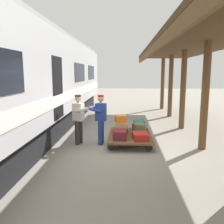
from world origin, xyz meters
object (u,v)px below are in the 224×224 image
object	(u,v)px
train_car	(13,84)
suitcase_maroon_trunk	(120,135)
luggage_cart	(130,136)
suitcase_olive_duffel	(139,127)
suitcase_tan_vintage	(121,125)
suitcase_orange_carryall	(121,119)
suitcase_brown_leather	(120,131)
porter_by_door	(79,118)
suitcase_teal_softside	(139,123)
suitcase_red_plastic	(140,136)
suitcase_navy_fabric	(139,132)
suitcase_burgundy_valise	(138,128)
suitcase_cream_canvas	(120,120)
suitcase_gray_aluminum	(121,127)
porter_in_overalls	(100,118)

from	to	relation	value
train_car	suitcase_maroon_trunk	size ratio (longest dim) A/B	39.07
luggage_cart	suitcase_olive_duffel	size ratio (longest dim) A/B	5.06
suitcase_olive_duffel	suitcase_tan_vintage	bearing A→B (deg)	2.11
suitcase_maroon_trunk	suitcase_orange_carryall	distance (m)	0.72
suitcase_tan_vintage	suitcase_orange_carryall	bearing A→B (deg)	-25.01
suitcase_brown_leather	porter_by_door	world-z (taller)	porter_by_door
suitcase_tan_vintage	suitcase_teal_softside	world-z (taller)	suitcase_tan_vintage
suitcase_teal_softside	porter_by_door	size ratio (longest dim) A/B	0.30
suitcase_brown_leather	suitcase_red_plastic	bearing A→B (deg)	138.68
luggage_cart	suitcase_brown_leather	size ratio (longest dim) A/B	3.54
suitcase_navy_fabric	train_car	bearing A→B (deg)	6.74
suitcase_burgundy_valise	suitcase_cream_canvas	bearing A→B (deg)	-1.17
suitcase_tan_vintage	suitcase_orange_carryall	xyz separation A→B (m)	(0.03, -0.01, 0.21)
luggage_cart	suitcase_cream_canvas	bearing A→B (deg)	-59.71
luggage_cart	suitcase_olive_duffel	distance (m)	0.47
suitcase_burgundy_valise	suitcase_orange_carryall	distance (m)	0.96
suitcase_maroon_trunk	suitcase_burgundy_valise	xyz separation A→B (m)	(-0.66, -1.16, -0.03)
suitcase_maroon_trunk	suitcase_orange_carryall	bearing A→B (deg)	-90.92
suitcase_orange_carryall	train_car	bearing A→B (deg)	8.23
suitcase_gray_aluminum	suitcase_olive_duffel	xyz separation A→B (m)	(-0.66, 0.55, 0.15)
suitcase_cream_canvas	suitcase_teal_softside	distance (m)	0.71
suitcase_navy_fabric	porter_in_overalls	world-z (taller)	porter_in_overalls
porter_in_overalls	suitcase_gray_aluminum	bearing A→B (deg)	-133.14
suitcase_orange_carryall	porter_by_door	distance (m)	1.43
suitcase_olive_duffel	porter_in_overalls	size ratio (longest dim) A/B	0.24
porter_in_overalls	suitcase_red_plastic	bearing A→B (deg)	162.15
suitcase_brown_leather	suitcase_cream_canvas	xyz separation A→B (m)	(0.02, -0.59, 0.26)
luggage_cart	suitcase_navy_fabric	bearing A→B (deg)	-180.00
suitcase_orange_carryall	suitcase_teal_softside	size ratio (longest dim) A/B	0.80
suitcase_red_plastic	suitcase_teal_softside	bearing A→B (deg)	-91.51
suitcase_tan_vintage	luggage_cart	bearing A→B (deg)	179.23
suitcase_red_plastic	suitcase_burgundy_valise	world-z (taller)	suitcase_burgundy_valise
suitcase_maroon_trunk	suitcase_gray_aluminum	world-z (taller)	suitcase_maroon_trunk
suitcase_gray_aluminum	porter_by_door	size ratio (longest dim) A/B	0.33
suitcase_cream_canvas	suitcase_orange_carryall	world-z (taller)	suitcase_orange_carryall
luggage_cart	suitcase_gray_aluminum	distance (m)	0.69
suitcase_red_plastic	suitcase_olive_duffel	bearing A→B (deg)	-90.63
train_car	suitcase_gray_aluminum	world-z (taller)	train_car
luggage_cart	porter_by_door	xyz separation A→B (m)	(1.74, 0.18, 0.66)
suitcase_red_plastic	suitcase_olive_duffel	xyz separation A→B (m)	(-0.01, -0.60, 0.17)
suitcase_maroon_trunk	suitcase_gray_aluminum	xyz separation A→B (m)	(0.00, -1.16, -0.01)
suitcase_maroon_trunk	suitcase_teal_softside	distance (m)	1.34
suitcase_navy_fabric	suitcase_burgundy_valise	bearing A→B (deg)	-90.00
luggage_cart	suitcase_cream_canvas	world-z (taller)	suitcase_cream_canvas
suitcase_orange_carryall	porter_by_door	bearing A→B (deg)	7.94
suitcase_cream_canvas	suitcase_teal_softside	bearing A→B (deg)	177.77
suitcase_burgundy_valise	porter_by_door	distance (m)	2.26
suitcase_tan_vintage	suitcase_olive_duffel	bearing A→B (deg)	-177.89
suitcase_cream_canvas	suitcase_tan_vintage	bearing A→B (deg)	95.08
suitcase_gray_aluminum	suitcase_cream_canvas	distance (m)	0.25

